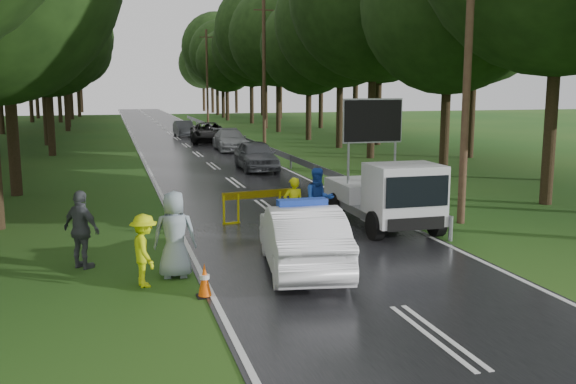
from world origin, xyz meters
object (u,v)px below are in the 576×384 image
object	(u,v)px
officer	(293,206)
civilian	(319,200)
queue_car_third	(208,133)
work_truck	(387,194)
queue_car_first	(256,155)
police_sedan	(302,238)
barrier	(259,198)
queue_car_second	(230,140)
queue_car_fourth	(184,129)

from	to	relation	value
officer	civilian	xyz separation A→B (m)	(0.82, 0.18, 0.11)
queue_car_third	work_truck	bearing A→B (deg)	-83.65
queue_car_first	queue_car_third	bearing A→B (deg)	91.36
police_sedan	barrier	world-z (taller)	police_sedan
barrier	queue_car_second	distance (m)	22.22
barrier	queue_car_second	bearing A→B (deg)	73.29
work_truck	queue_car_third	distance (m)	29.88
work_truck	queue_car_fourth	bearing A→B (deg)	93.25
queue_car_second	queue_car_third	bearing A→B (deg)	96.39
civilian	queue_car_first	distance (m)	13.81
work_truck	queue_car_first	size ratio (longest dim) A/B	1.09
queue_car_fourth	queue_car_third	bearing A→B (deg)	-82.49
work_truck	queue_car_first	distance (m)	13.99
officer	queue_car_second	distance (m)	23.97
barrier	civilian	xyz separation A→B (m)	(1.40, -1.66, 0.18)
queue_car_fourth	civilian	bearing A→B (deg)	-92.17
barrier	queue_car_first	distance (m)	12.38
barrier	officer	xyz separation A→B (m)	(0.58, -1.84, 0.07)
civilian	queue_car_second	distance (m)	23.72
barrier	queue_car_first	size ratio (longest dim) A/B	0.55
queue_car_third	queue_car_fourth	distance (m)	6.50
work_truck	police_sedan	bearing A→B (deg)	-136.09
civilian	queue_car_second	world-z (taller)	civilian
barrier	queue_car_second	world-z (taller)	queue_car_second
civilian	queue_car_fourth	size ratio (longest dim) A/B	0.48
queue_car_second	work_truck	bearing A→B (deg)	-88.09
work_truck	officer	bearing A→B (deg)	179.53
queue_car_first	queue_car_third	distance (m)	15.90
queue_car_third	civilian	bearing A→B (deg)	-87.64
work_truck	officer	xyz separation A→B (m)	(-2.89, 0.04, -0.20)
work_truck	queue_car_first	bearing A→B (deg)	93.63
officer	queue_car_first	world-z (taller)	officer
queue_car_third	officer	bearing A→B (deg)	-89.20
queue_car_second	civilian	bearing A→B (deg)	-93.09
work_truck	queue_car_second	world-z (taller)	work_truck
officer	queue_car_second	size ratio (longest dim) A/B	0.35
barrier	queue_car_fourth	distance (m)	34.44
police_sedan	barrier	xyz separation A→B (m)	(0.25, 5.43, -0.01)
police_sedan	civilian	xyz separation A→B (m)	(1.66, 3.77, 0.17)
civilian	queue_car_first	xyz separation A→B (m)	(1.26, 13.75, -0.19)
barrier	officer	distance (m)	1.93
officer	civilian	distance (m)	0.85
queue_car_second	queue_car_fourth	size ratio (longest dim) A/B	1.21
officer	queue_car_third	xyz separation A→B (m)	(2.08, 29.82, -0.08)
queue_car_second	barrier	bearing A→B (deg)	-97.02
work_truck	civilian	bearing A→B (deg)	174.36
police_sedan	queue_car_second	size ratio (longest dim) A/B	1.02
civilian	queue_car_fourth	world-z (taller)	civilian
work_truck	civilian	size ratio (longest dim) A/B	2.55
queue_car_first	queue_car_second	size ratio (longest dim) A/B	0.93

